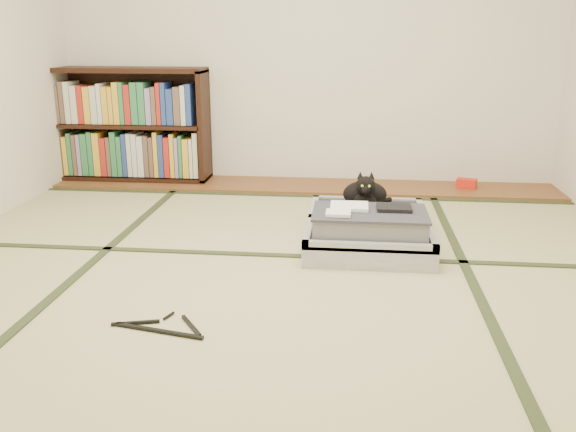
# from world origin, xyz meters

# --- Properties ---
(floor) EXTENTS (4.50, 4.50, 0.00)m
(floor) POSITION_xyz_m (0.00, 0.00, 0.00)
(floor) COLOR tan
(floor) RESTS_ON ground
(wood_strip) EXTENTS (4.00, 0.50, 0.02)m
(wood_strip) POSITION_xyz_m (0.00, 2.00, 0.01)
(wood_strip) COLOR brown
(wood_strip) RESTS_ON ground
(red_item) EXTENTS (0.17, 0.13, 0.07)m
(red_item) POSITION_xyz_m (1.29, 2.03, 0.06)
(red_item) COLOR red
(red_item) RESTS_ON wood_strip
(tatami_borders) EXTENTS (4.00, 4.50, 0.01)m
(tatami_borders) POSITION_xyz_m (0.00, 0.49, 0.00)
(tatami_borders) COLOR #2D381E
(tatami_borders) RESTS_ON ground
(bookcase) EXTENTS (1.37, 0.31, 0.92)m
(bookcase) POSITION_xyz_m (-1.48, 2.07, 0.45)
(bookcase) COLOR black
(bookcase) RESTS_ON wood_strip
(suitcase) EXTENTS (0.71, 0.95, 0.28)m
(suitcase) POSITION_xyz_m (0.49, 0.65, 0.10)
(suitcase) COLOR #BBBBC0
(suitcase) RESTS_ON floor
(cat) EXTENTS (0.32, 0.32, 0.25)m
(cat) POSITION_xyz_m (0.47, 0.95, 0.23)
(cat) COLOR black
(cat) RESTS_ON suitcase
(cable_coil) EXTENTS (0.10, 0.10, 0.02)m
(cable_coil) POSITION_xyz_m (0.65, 0.98, 0.15)
(cable_coil) COLOR white
(cable_coil) RESTS_ON suitcase
(hanger) EXTENTS (0.42, 0.23, 0.01)m
(hanger) POSITION_xyz_m (-0.39, -0.52, 0.01)
(hanger) COLOR black
(hanger) RESTS_ON floor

